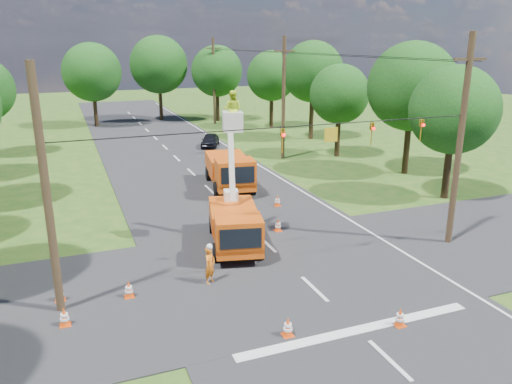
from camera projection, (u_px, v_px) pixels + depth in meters
name	position (u px, v px, depth m)	size (l,w,h in m)	color
ground	(191.00, 173.00, 37.84)	(140.00, 140.00, 0.00)	#234D17
road_main	(191.00, 173.00, 37.84)	(12.00, 100.00, 0.06)	black
road_cross	(293.00, 269.00, 21.79)	(56.00, 10.00, 0.07)	black
stop_bar	(358.00, 331.00, 17.16)	(9.00, 0.45, 0.02)	silver
edge_line	(260.00, 166.00, 39.79)	(0.12, 90.00, 0.02)	silver
bucket_truck	(235.00, 215.00, 23.84)	(3.36, 6.02, 7.44)	#C5490D
second_truck	(230.00, 170.00, 33.48)	(3.40, 6.84, 2.46)	#C5490D
ground_worker	(210.00, 265.00, 20.35)	(0.58, 0.38, 1.60)	orange
distant_car	(210.00, 140.00, 47.01)	(1.45, 3.60, 1.23)	black
traffic_cone_0	(288.00, 327.00, 16.76)	(0.38, 0.38, 0.71)	#E7460C
traffic_cone_1	(400.00, 317.00, 17.35)	(0.38, 0.38, 0.71)	#E7460C
traffic_cone_2	(278.00, 225.00, 26.05)	(0.38, 0.38, 0.71)	#E7460C
traffic_cone_3	(277.00, 201.00, 30.02)	(0.38, 0.38, 0.71)	#E7460C
traffic_cone_4	(129.00, 289.00, 19.30)	(0.38, 0.38, 0.71)	#E7460C
traffic_cone_5	(64.00, 317.00, 17.36)	(0.38, 0.38, 0.71)	#E7460C
traffic_cone_6	(60.00, 293.00, 19.03)	(0.38, 0.38, 0.71)	#E7460C
traffic_cone_7	(252.00, 176.00, 35.47)	(0.38, 0.38, 0.71)	#E7460C
pole_right_near	(460.00, 141.00, 23.27)	(1.80, 0.30, 10.00)	#4C3823
pole_right_mid	(284.00, 98.00, 41.10)	(1.80, 0.30, 10.00)	#4C3823
pole_right_far	(214.00, 81.00, 58.94)	(1.80, 0.30, 10.00)	#4C3823
pole_left	(47.00, 194.00, 17.19)	(0.30, 0.30, 9.00)	#4C3823
signal_span	(344.00, 133.00, 20.86)	(18.00, 0.29, 1.07)	black
tree_right_a	(454.00, 110.00, 30.23)	(5.40, 5.40, 8.28)	#382616
tree_right_b	(412.00, 87.00, 35.84)	(6.40, 6.40, 9.65)	#382616
tree_right_c	(340.00, 94.00, 41.79)	(5.00, 5.00, 7.83)	#382616
tree_right_d	(313.00, 72.00, 49.08)	(6.00, 6.00, 9.70)	#382616
tree_right_e	(272.00, 76.00, 56.12)	(5.60, 5.60, 8.63)	#382616
tree_far_a	(92.00, 72.00, 56.60)	(6.60, 6.60, 9.50)	#382616
tree_far_b	(159.00, 65.00, 60.99)	(7.00, 7.00, 10.32)	#382616
tree_far_c	(217.00, 71.00, 60.79)	(6.20, 6.20, 9.18)	#382616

